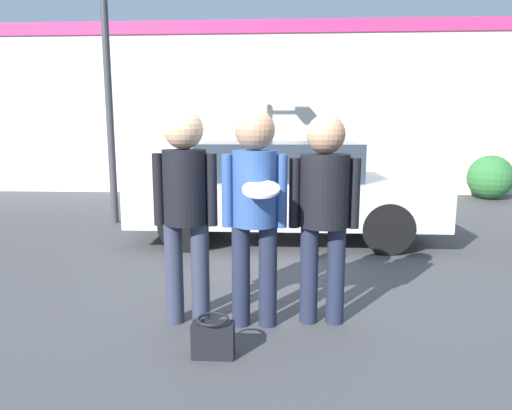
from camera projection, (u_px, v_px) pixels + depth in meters
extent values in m
plane|color=#3F3F42|center=(257.00, 309.00, 4.11)|extent=(56.00, 56.00, 0.00)
cube|color=silver|center=(274.00, 109.00, 11.05)|extent=(24.00, 0.18, 4.10)
cube|color=#CC2D6B|center=(274.00, 26.00, 10.62)|extent=(24.00, 0.04, 0.30)
cylinder|color=#2D3347|center=(174.00, 273.00, 3.79)|extent=(0.15, 0.15, 0.85)
cylinder|color=#2D3347|center=(200.00, 274.00, 3.78)|extent=(0.15, 0.15, 0.85)
cylinder|color=black|center=(185.00, 187.00, 3.66)|extent=(0.35, 0.35, 0.60)
cylinder|color=black|center=(159.00, 189.00, 3.67)|extent=(0.09, 0.09, 0.58)
cylinder|color=black|center=(212.00, 190.00, 3.65)|extent=(0.09, 0.09, 0.58)
sphere|color=tan|center=(183.00, 129.00, 3.58)|extent=(0.32, 0.32, 0.32)
cylinder|color=#1E2338|center=(241.00, 275.00, 3.74)|extent=(0.15, 0.15, 0.85)
cylinder|color=#1E2338|center=(268.00, 276.00, 3.72)|extent=(0.15, 0.15, 0.85)
cylinder|color=#2D4C8C|center=(254.00, 188.00, 3.61)|extent=(0.35, 0.35, 0.60)
cylinder|color=#2D4C8C|center=(227.00, 191.00, 3.62)|extent=(0.09, 0.09, 0.58)
cylinder|color=#2D4C8C|center=(282.00, 191.00, 3.60)|extent=(0.09, 0.09, 0.58)
sphere|color=tan|center=(254.00, 130.00, 3.53)|extent=(0.32, 0.32, 0.32)
cylinder|color=silver|center=(261.00, 189.00, 3.34)|extent=(0.28, 0.27, 0.11)
cylinder|color=#1E2338|center=(309.00, 274.00, 3.79)|extent=(0.15, 0.15, 0.83)
cylinder|color=#1E2338|center=(336.00, 275.00, 3.78)|extent=(0.15, 0.15, 0.83)
cylinder|color=black|center=(324.00, 191.00, 3.67)|extent=(0.40, 0.40, 0.59)
cylinder|color=black|center=(295.00, 193.00, 3.68)|extent=(0.09, 0.09, 0.57)
cylinder|color=black|center=(354.00, 193.00, 3.66)|extent=(0.09, 0.09, 0.57)
sphere|color=tan|center=(326.00, 134.00, 3.59)|extent=(0.31, 0.31, 0.31)
cube|color=#B7BABF|center=(285.00, 198.00, 6.73)|extent=(4.27, 1.88, 0.61)
cube|color=#28333D|center=(279.00, 160.00, 6.64)|extent=(2.22, 1.62, 0.51)
cylinder|color=black|center=(364.00, 206.00, 7.53)|extent=(0.67, 0.22, 0.67)
cylinder|color=black|center=(388.00, 228.00, 5.87)|extent=(0.67, 0.22, 0.67)
cylinder|color=black|center=(205.00, 205.00, 7.68)|extent=(0.67, 0.22, 0.67)
cylinder|color=black|center=(184.00, 226.00, 6.02)|extent=(0.67, 0.22, 0.67)
cylinder|color=#38383D|center=(107.00, 71.00, 7.43)|extent=(0.12, 0.12, 5.04)
sphere|color=#2D6B33|center=(490.00, 177.00, 10.36)|extent=(0.99, 0.99, 0.99)
cube|color=black|center=(213.00, 340.00, 3.25)|extent=(0.30, 0.14, 0.25)
torus|color=black|center=(213.00, 319.00, 3.22)|extent=(0.23, 0.23, 0.02)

